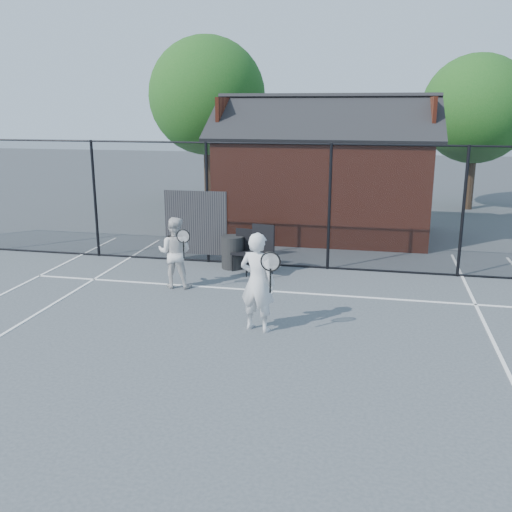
% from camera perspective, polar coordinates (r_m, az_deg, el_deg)
% --- Properties ---
extents(ground, '(80.00, 80.00, 0.00)m').
position_cam_1_polar(ground, '(9.40, -1.77, -9.18)').
color(ground, '#43494D').
rests_on(ground, ground).
extents(court_lines, '(11.02, 18.00, 0.01)m').
position_cam_1_polar(court_lines, '(8.25, -4.00, -12.77)').
color(court_lines, white).
rests_on(court_lines, ground).
extents(fence, '(22.04, 3.00, 3.00)m').
position_cam_1_polar(fence, '(13.75, 1.90, 4.83)').
color(fence, black).
rests_on(fence, ground).
extents(clubhouse, '(6.50, 4.36, 4.19)m').
position_cam_1_polar(clubhouse, '(17.55, 6.84, 7.42)').
color(clubhouse, maroon).
rests_on(clubhouse, ground).
extents(tree_left, '(4.48, 4.48, 6.44)m').
position_cam_1_polar(tree_left, '(22.81, -4.92, 15.63)').
color(tree_left, '#332414').
rests_on(tree_left, ground).
extents(tree_right, '(3.97, 3.97, 5.70)m').
position_cam_1_polar(tree_right, '(23.10, 21.16, 13.52)').
color(tree_right, '#332414').
rests_on(tree_right, ground).
extents(player_front, '(0.82, 0.65, 1.75)m').
position_cam_1_polar(player_front, '(9.83, 0.15, -2.61)').
color(player_front, white).
rests_on(player_front, ground).
extents(player_back, '(0.85, 0.63, 1.54)m').
position_cam_1_polar(player_back, '(12.37, -8.11, 0.37)').
color(player_back, silver).
rests_on(player_back, ground).
extents(chair_left, '(0.51, 0.53, 0.95)m').
position_cam_1_polar(chair_left, '(13.59, -1.37, 0.53)').
color(chair_left, black).
rests_on(chair_left, ground).
extents(chair_right, '(0.65, 0.67, 1.14)m').
position_cam_1_polar(chair_right, '(13.11, 0.34, 0.42)').
color(chair_right, black).
rests_on(chair_right, ground).
extents(waste_bin, '(0.56, 0.56, 0.79)m').
position_cam_1_polar(waste_bin, '(13.79, -2.34, 0.38)').
color(waste_bin, '#262626').
rests_on(waste_bin, ground).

